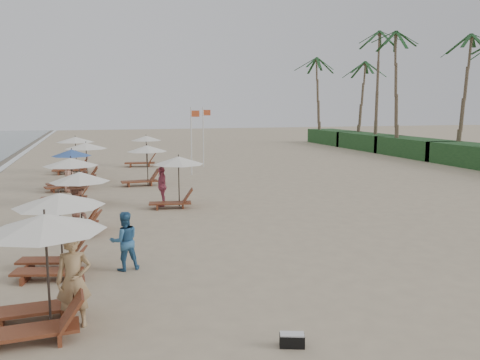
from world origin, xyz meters
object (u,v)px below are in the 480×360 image
object	(u,v)px
inland_station_0	(175,175)
lounger_station_2	(74,203)
duffel_bag	(292,340)
beachgoer_mid_a	(124,241)
lounger_station_1	(54,228)
inland_station_2	(143,149)
inland_station_1	(144,161)
beachgoer_far_a	(162,186)
beachgoer_near	(74,281)
lounger_station_5	(84,159)
beachgoer_far_b	(69,177)
lounger_station_3	(66,182)
flag_pole_near	(192,138)
lounger_station_4	(67,171)
lounger_station_6	(72,156)
lounger_station_0	(36,272)
beachgoer_mid_b	(78,207)

from	to	relation	value
inland_station_0	lounger_station_2	bearing A→B (deg)	-140.39
duffel_bag	lounger_station_2	bearing A→B (deg)	112.45
inland_station_0	beachgoer_mid_a	distance (m)	8.43
lounger_station_1	inland_station_2	xyz separation A→B (m)	(4.59, 23.11, 0.05)
lounger_station_1	inland_station_0	bearing A→B (deg)	59.98
inland_station_1	beachgoer_far_a	distance (m)	6.10
beachgoer_near	beachgoer_far_a	world-z (taller)	beachgoer_near
lounger_station_1	lounger_station_5	bearing A→B (deg)	88.27
beachgoer_far_b	beachgoer_near	bearing A→B (deg)	-169.51
lounger_station_2	inland_station_2	distance (m)	19.23
lounger_station_3	flag_pole_near	xyz separation A→B (m)	(7.29, 8.25, 1.31)
flag_pole_near	beachgoer_far_a	bearing A→B (deg)	-108.88
lounger_station_4	inland_station_1	bearing A→B (deg)	4.19
beachgoer_far_a	beachgoer_mid_a	bearing A→B (deg)	-9.19
lounger_station_3	lounger_station_6	bearing A→B (deg)	90.76
inland_station_1	inland_station_0	bearing A→B (deg)	-83.76
lounger_station_0	flag_pole_near	size ratio (longest dim) A/B	0.60
lounger_station_6	duffel_bag	world-z (taller)	lounger_station_6
beachgoer_mid_b	beachgoer_far_b	world-z (taller)	beachgoer_mid_b
duffel_bag	inland_station_0	bearing A→B (deg)	89.92
beachgoer_mid_b	beachgoer_near	bearing A→B (deg)	159.29
lounger_station_0	beachgoer_far_b	size ratio (longest dim) A/B	1.65
lounger_station_1	lounger_station_3	xyz separation A→B (m)	(-0.13, 9.36, -0.15)
inland_station_1	beachgoer_far_b	bearing A→B (deg)	-163.14
lounger_station_2	duffel_bag	xyz separation A→B (m)	(4.09, -9.90, -0.94)
lounger_station_4	lounger_station_6	bearing A→B (deg)	90.05
inland_station_0	beachgoer_mid_b	bearing A→B (deg)	-138.64
inland_station_1	beachgoer_mid_a	world-z (taller)	inland_station_1
inland_station_1	duffel_bag	world-z (taller)	inland_station_1
inland_station_2	duffel_bag	world-z (taller)	inland_station_2
lounger_station_3	beachgoer_far_a	distance (m)	4.24
lounger_station_1	beachgoer_mid_a	world-z (taller)	lounger_station_1
lounger_station_4	beachgoer_far_b	world-z (taller)	lounger_station_4
inland_station_1	lounger_station_3	bearing A→B (deg)	-128.34
lounger_station_3	beachgoer_mid_a	xyz separation A→B (m)	(1.91, -9.56, -0.28)
lounger_station_4	inland_station_1	distance (m)	4.07
lounger_station_2	inland_station_2	bearing A→B (deg)	77.33
lounger_station_0	lounger_station_1	xyz separation A→B (m)	(0.10, 3.51, 0.01)
lounger_station_2	beachgoer_far_a	size ratio (longest dim) A/B	1.37
inland_station_2	beachgoer_near	distance (m)	26.88
inland_station_0	beachgoer_far_a	bearing A→B (deg)	140.13
lounger_station_4	beachgoer_far_b	bearing A→B (deg)	-83.67
lounger_station_6	inland_station_2	distance (m)	5.40
beachgoer_mid_a	beachgoer_far_a	bearing A→B (deg)	-113.57
inland_station_1	lounger_station_0	bearing A→B (deg)	-102.24
inland_station_0	beachgoer_near	bearing A→B (deg)	-109.12
beachgoer_mid_b	flag_pole_near	world-z (taller)	flag_pole_near
lounger_station_6	flag_pole_near	bearing A→B (deg)	-23.14
beachgoer_far_a	duffel_bag	size ratio (longest dim) A/B	3.47
beachgoer_mid_b	flag_pole_near	bearing A→B (deg)	-48.07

